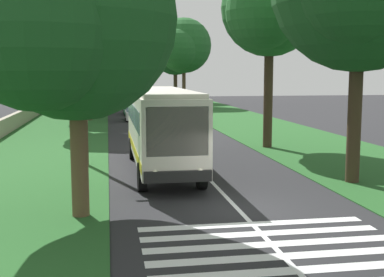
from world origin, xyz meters
TOP-DOWN VIEW (x-y plane):
  - ground at (0.00, 0.00)m, footprint 160.00×160.00m
  - grass_verge_left at (15.00, 8.20)m, footprint 120.00×8.00m
  - grass_verge_right at (15.00, -8.20)m, footprint 120.00×8.00m
  - centre_line at (15.00, 0.00)m, footprint 110.00×0.16m
  - coach_bus at (7.14, 1.80)m, footprint 11.16×2.62m
  - zebra_crossing at (-4.26, 0.00)m, footprint 5.85×6.80m
  - trailing_car_0 at (25.72, -1.65)m, footprint 4.30×1.78m
  - trailing_car_1 at (32.27, 1.67)m, footprint 4.30×1.78m
  - trailing_car_2 at (39.21, 1.64)m, footprint 4.30×1.78m
  - trailing_minibus_0 at (48.77, -1.56)m, footprint 6.00×2.14m
  - roadside_tree_left_0 at (41.49, 6.28)m, footprint 8.32×6.56m
  - roadside_tree_left_1 at (23.91, 6.40)m, footprint 8.07×6.45m
  - roadside_tree_left_2 at (0.05, 5.28)m, footprint 7.56×6.22m
  - roadside_tree_left_3 at (52.42, 5.99)m, footprint 8.24×6.75m
  - roadside_tree_left_4 at (33.03, 6.04)m, footprint 8.41×7.29m
  - roadside_tree_right_2 at (62.05, -6.03)m, footprint 8.54×7.46m
  - roadside_tree_right_3 at (13.29, -5.06)m, footprint 7.15×5.80m
  - roadside_tree_right_4 at (51.49, -5.69)m, footprint 8.80×7.44m
  - utility_pole at (9.04, 5.26)m, footprint 0.24×1.40m

SIDE VIEW (x-z plane):
  - ground at x=0.00m, z-range 0.00..0.00m
  - zebra_crossing at x=-4.26m, z-range 0.00..0.01m
  - centre_line at x=15.00m, z-range 0.00..0.01m
  - grass_verge_left at x=15.00m, z-range 0.00..0.04m
  - grass_verge_right at x=15.00m, z-range 0.00..0.04m
  - trailing_car_0 at x=25.72m, z-range -0.05..1.38m
  - trailing_car_1 at x=32.27m, z-range -0.05..1.38m
  - trailing_car_2 at x=39.21m, z-range -0.05..1.38m
  - trailing_minibus_0 at x=48.77m, z-range 0.28..2.81m
  - coach_bus at x=7.14m, z-range 0.28..4.01m
  - utility_pole at x=9.04m, z-range 0.19..8.91m
  - roadside_tree_left_2 at x=0.05m, z-range 1.34..10.45m
  - roadside_tree_left_0 at x=41.49m, z-range 1.35..10.92m
  - roadside_tree_left_4 at x=33.03m, z-range 1.41..11.79m
  - roadside_tree_right_2 at x=62.05m, z-range 1.91..13.47m
  - roadside_tree_left_1 at x=23.91m, z-range 2.15..13.26m
  - roadside_tree_right_4 at x=51.49m, z-range 2.02..13.73m
  - roadside_tree_right_3 at x=13.29m, z-range 2.52..13.58m
  - roadside_tree_left_3 at x=52.42m, z-range 2.43..14.37m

